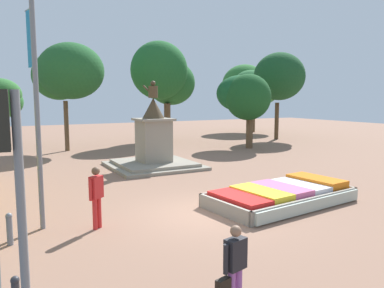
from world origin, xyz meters
TOP-DOWN VIEW (x-y plane):
  - ground_plane at (0.00, 0.00)m, footprint 88.44×88.44m
  - flower_planter at (3.05, -0.18)m, footprint 5.52×3.22m
  - statue_monument at (1.70, 8.42)m, footprint 4.52×4.52m
  - traffic_light_near_crossing at (-5.62, -4.57)m, footprint 0.41×0.30m
  - banner_pole at (-4.72, 1.09)m, footprint 0.21×0.69m
  - pedestrian_with_handbag at (-2.28, -4.94)m, footprint 0.72×0.32m
  - pedestrian_near_planter at (-3.34, 0.33)m, footprint 0.48×0.40m
  - kerb_bollard_mid_b at (-5.58, 0.16)m, footprint 0.16×0.16m
  - park_tree_far_left at (7.04, 19.01)m, footprint 6.11×5.27m
  - park_tree_behind_statue at (18.96, 23.02)m, footprint 5.61×5.84m
  - park_tree_far_right at (-1.18, 16.96)m, footprint 4.62×5.16m
  - park_tree_street_side at (16.77, 15.73)m, footprint 5.33×4.81m
  - park_tree_mid_canopy at (10.50, 12.52)m, footprint 3.51×4.22m
  - park_tree_distant at (-5.22, 22.11)m, footprint 3.29×3.50m

SIDE VIEW (x-z plane):
  - ground_plane at x=0.00m, z-range 0.00..0.00m
  - flower_planter at x=3.05m, z-range -0.05..0.64m
  - kerb_bollard_mid_b at x=-5.58m, z-range 0.02..0.86m
  - pedestrian_with_handbag at x=-2.28m, z-range 0.08..1.62m
  - pedestrian_near_planter at x=-3.34m, z-range 0.15..1.92m
  - statue_monument at x=1.70m, z-range -1.15..3.43m
  - traffic_light_near_crossing at x=-5.62m, z-range 0.75..4.54m
  - banner_pole at x=-4.72m, z-range 0.23..6.65m
  - park_tree_distant at x=-5.22m, z-range 0.99..6.16m
  - park_tree_mid_canopy at x=10.50m, z-range 1.15..6.56m
  - park_tree_behind_statue at x=18.96m, z-range 1.30..8.64m
  - park_tree_far_right at x=-1.18m, z-range 1.69..9.08m
  - park_tree_far_left at x=7.04m, z-range 1.38..9.64m
  - park_tree_street_side at x=16.77m, z-range 1.75..9.36m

